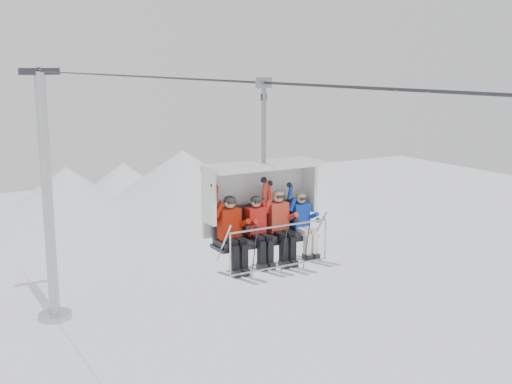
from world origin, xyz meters
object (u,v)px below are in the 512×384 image
lift_tower_right (49,216)px  skier_far_right (303,222)px  skier_far_left (232,230)px  skier_center_left (258,228)px  chairlift_carrier (260,201)px  skier_center_right (280,223)px

lift_tower_right → skier_far_right: bearing=-87.7°
skier_far_left → skier_center_left: bearing=-0.7°
chairlift_carrier → skier_far_left: size_ratio=2.28×
chairlift_carrier → skier_far_right: bearing=-19.1°
skier_center_left → skier_far_right: (1.17, -0.01, -0.03)m
skier_far_left → skier_far_right: bearing=-0.5°
chairlift_carrier → skier_far_right: 1.11m
skier_center_right → skier_far_right: 0.61m
skier_far_left → skier_center_right: bearing=0.0°
skier_center_left → chairlift_carrier: bearing=51.5°
lift_tower_right → skier_center_right: size_ratio=7.70×
lift_tower_right → skier_far_left: 22.96m
skier_far_left → skier_far_right: skier_far_left is taller
lift_tower_right → chairlift_carrier: (0.00, -22.20, 4.94)m
chairlift_carrier → skier_center_left: bearing=-128.5°
skier_center_left → skier_far_left: bearing=179.3°
chairlift_carrier → lift_tower_right: bearing=90.0°
skier_far_left → skier_center_left: size_ratio=1.04×
skier_far_left → skier_center_right: (1.20, 0.00, 0.00)m
skier_far_left → skier_center_right: same height
lift_tower_right → chairlift_carrier: bearing=-90.0°
chairlift_carrier → skier_far_right: size_ratio=2.36×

